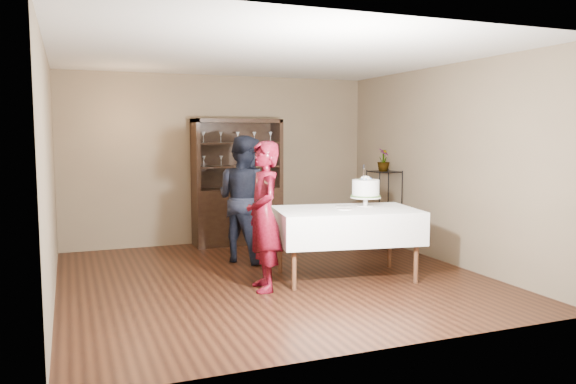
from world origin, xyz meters
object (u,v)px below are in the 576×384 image
Objects in this scene: cake_table at (346,225)px; man at (244,199)px; plant_etagere at (384,205)px; woman at (264,216)px; cake at (366,190)px; potted_plant at (383,160)px; china_hutch at (237,203)px.

man is (-0.89, 1.33, 0.22)m from cake_table.
plant_etagere is at bearing -121.09° from man.
woman is 0.97× the size of man.
woman is at bearing -172.93° from cake_table.
cake_table is at bearing -158.57° from cake.
china_hutch is at bearing 151.69° from potted_plant.
man reaches higher than cake.
woman is 3.19× the size of cake.
china_hutch is 2.65m from cake.
china_hutch is 1.29m from man.
cake is at bearing -128.66° from plant_etagere.
plant_etagere is (2.08, -1.05, -0.01)m from china_hutch.
cake_table is at bearing -133.69° from plant_etagere.
plant_etagere reaches higher than cake_table.
plant_etagere is at bearing 46.31° from cake_table.
china_hutch is 2.41m from potted_plant.
potted_plant is (1.40, 1.47, 0.71)m from cake_table.
woman is (-2.56, -1.65, 0.20)m from plant_etagere.
cake_table is 0.55m from cake.
man is at bearing 136.09° from cake.
china_hutch reaches higher than cake_table.
woman reaches higher than cake_table.
china_hutch is 2.75m from woman.
china_hutch is 1.67× the size of plant_etagere.
china_hutch reaches higher than woman.
cake is 1.50× the size of potted_plant.
potted_plant is at bearing 127.33° from woman.
china_hutch is at bearing 153.17° from plant_etagere.
china_hutch is at bearing 103.81° from cake_table.
china_hutch is 1.15× the size of man.
cake_table is 1.62m from man.
man is (-2.34, -0.19, 0.22)m from plant_etagere.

